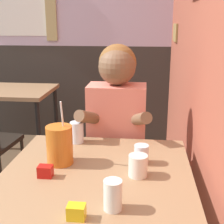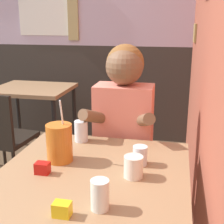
# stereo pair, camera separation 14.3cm
# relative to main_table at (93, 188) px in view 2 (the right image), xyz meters

# --- Properties ---
(brick_wall_right) EXTENTS (0.08, 4.59, 2.70)m
(brick_wall_right) POSITION_rel_main_table_xyz_m (0.50, 1.04, 0.68)
(brick_wall_right) COLOR #9E4C38
(brick_wall_right) RESTS_ON ground_plane
(back_wall) EXTENTS (5.39, 0.09, 2.70)m
(back_wall) POSITION_rel_main_table_xyz_m (-0.73, 2.37, 0.69)
(back_wall) COLOR silver
(back_wall) RESTS_ON ground_plane
(main_table) EXTENTS (0.82, 0.85, 0.75)m
(main_table) POSITION_rel_main_table_xyz_m (0.00, 0.00, 0.00)
(main_table) COLOR #93704C
(main_table) RESTS_ON ground_plane
(background_table) EXTENTS (0.74, 0.63, 0.75)m
(background_table) POSITION_rel_main_table_xyz_m (-1.06, 1.61, -0.02)
(background_table) COLOR #93704C
(background_table) RESTS_ON ground_plane
(chair_near_window) EXTENTS (0.44, 0.44, 0.85)m
(chair_near_window) POSITION_rel_main_table_xyz_m (-1.04, 0.95, -0.17)
(chair_near_window) COLOR black
(chair_near_window) RESTS_ON ground_plane
(person_seated) EXTENTS (0.42, 0.41, 1.25)m
(person_seated) POSITION_rel_main_table_xyz_m (0.04, 0.57, 0.00)
(person_seated) COLOR #EA7F6B
(person_seated) RESTS_ON ground_plane
(cocktail_pitcher) EXTENTS (0.12, 0.12, 0.30)m
(cocktail_pitcher) POSITION_rel_main_table_xyz_m (-0.18, 0.08, 0.16)
(cocktail_pitcher) COLOR #C6661E
(cocktail_pitcher) RESTS_ON main_table
(glass_near_pitcher) EXTENTS (0.07, 0.07, 0.11)m
(glass_near_pitcher) POSITION_rel_main_table_xyz_m (-0.16, 0.34, 0.13)
(glass_near_pitcher) COLOR silver
(glass_near_pitcher) RESTS_ON main_table
(glass_center) EXTENTS (0.07, 0.07, 0.11)m
(glass_center) POSITION_rel_main_table_xyz_m (0.10, -0.26, 0.13)
(glass_center) COLOR silver
(glass_center) RESTS_ON main_table
(glass_far_side) EXTENTS (0.08, 0.08, 0.09)m
(glass_far_side) POSITION_rel_main_table_xyz_m (0.18, -0.00, 0.12)
(glass_far_side) COLOR silver
(glass_far_side) RESTS_ON main_table
(glass_by_brick) EXTENTS (0.07, 0.07, 0.09)m
(glass_by_brick) POSITION_rel_main_table_xyz_m (0.19, 0.12, 0.12)
(glass_by_brick) COLOR silver
(glass_by_brick) RESTS_ON main_table
(condiment_ketchup) EXTENTS (0.06, 0.04, 0.05)m
(condiment_ketchup) POSITION_rel_main_table_xyz_m (-0.21, -0.05, 0.10)
(condiment_ketchup) COLOR #B7140F
(condiment_ketchup) RESTS_ON main_table
(condiment_mustard) EXTENTS (0.06, 0.04, 0.05)m
(condiment_mustard) POSITION_rel_main_table_xyz_m (-0.02, -0.32, 0.10)
(condiment_mustard) COLOR yellow
(condiment_mustard) RESTS_ON main_table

